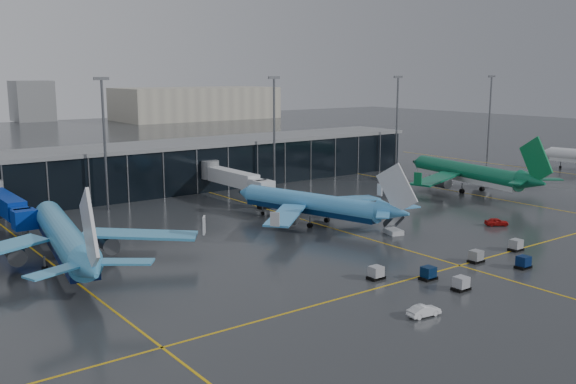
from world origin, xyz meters
TOP-DOWN VIEW (x-y plane):
  - ground at (0.00, 0.00)m, footprint 600.00×600.00m
  - terminal_pier at (0.00, 62.00)m, footprint 142.00×17.00m
  - jet_bridges at (-35.00, 42.99)m, footprint 94.00×27.50m
  - flood_masts at (5.00, 50.00)m, footprint 203.00×0.50m
  - distant_hangars at (49.94, 270.08)m, footprint 260.00×71.00m
  - taxi_lines at (10.00, 10.61)m, footprint 220.00×120.00m
  - airliner_arkefly at (-33.79, 17.38)m, footprint 44.67×49.04m
  - airliner_klm_near at (9.21, 17.09)m, footprint 41.74×44.98m
  - airliner_aer_lingus at (57.56, 21.08)m, footprint 44.62×48.87m
  - baggage_carts at (8.70, -17.01)m, footprint 28.59×10.85m
  - mobile_airstair at (15.55, 2.95)m, footprint 2.97×3.67m
  - service_van_red at (34.22, -3.73)m, footprint 4.24×3.58m
  - service_van_white at (-8.39, -24.76)m, footprint 4.05×1.84m

SIDE VIEW (x-z plane):
  - ground at x=0.00m, z-range 0.00..0.00m
  - taxi_lines at x=10.00m, z-range 0.00..0.02m
  - service_van_white at x=-8.39m, z-range 0.00..1.29m
  - service_van_red at x=34.22m, z-range 0.00..1.37m
  - baggage_carts at x=8.70m, z-range -0.09..1.61m
  - mobile_airstair at x=15.55m, z-range -0.95..2.49m
  - jet_bridges at x=-35.00m, z-range 0.95..8.15m
  - terminal_pier at x=0.00m, z-range 0.07..10.77m
  - airliner_klm_near at x=9.21m, z-range 0.00..11.58m
  - airliner_aer_lingus at x=57.56m, z-range 0.00..13.20m
  - airliner_arkefly at x=-33.79m, z-range 0.00..13.36m
  - distant_hangars at x=49.94m, z-range -2.21..19.79m
  - flood_masts at x=5.00m, z-range 1.06..26.56m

